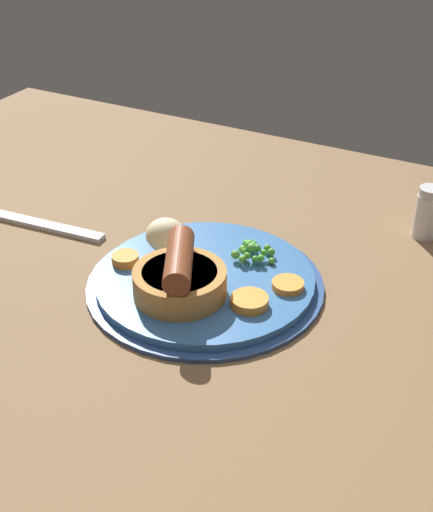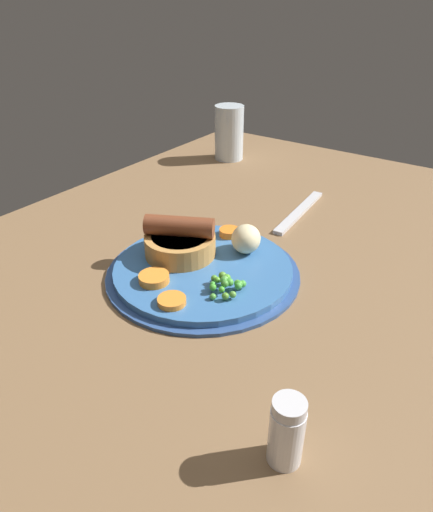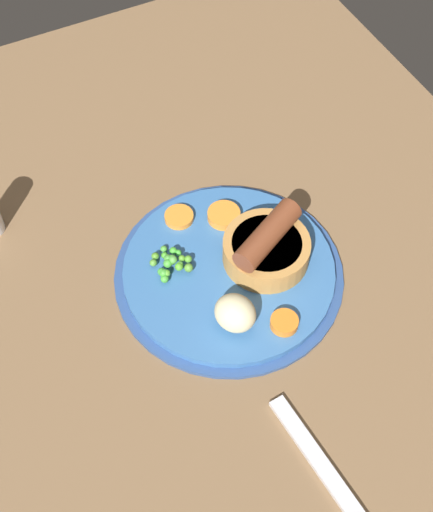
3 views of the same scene
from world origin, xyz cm
name	(u,v)px [view 2 (image 2 of 3)]	position (x,y,z in cm)	size (l,w,h in cm)	color
dining_table	(237,271)	(0.00, 0.00, 1.50)	(110.00, 80.00, 3.00)	brown
dinner_plate	(203,271)	(5.17, -2.00, 3.57)	(25.49, 25.49, 1.40)	#2D4C84
sausage_pudding	(180,241)	(4.57, -6.26, 6.46)	(9.59, 9.59, 5.63)	#BC8442
pea_pile	(227,284)	(8.03, 3.69, 5.36)	(4.70, 4.44, 1.90)	green
potato_chunk_0	(246,239)	(-1.22, 0.59, 6.34)	(3.99, 4.49, 3.89)	beige
carrot_slice_0	(154,278)	(11.69, -4.68, 4.90)	(3.82, 3.82, 1.00)	orange
carrot_slice_2	(229,232)	(-3.78, -3.85, 4.91)	(2.97, 2.97, 1.02)	orange
carrot_slice_3	(171,300)	(13.88, -0.09, 4.77)	(3.35, 3.35, 0.73)	orange
fork	(298,211)	(-19.26, -0.31, 3.30)	(18.00, 1.60, 0.60)	silver
drinking_glass	(229,133)	(-35.84, -25.44, 8.69)	(6.19, 6.19, 11.37)	silver
salt_shaker	(287,432)	(23.31, 19.65, 6.19)	(2.83, 2.83, 6.47)	silver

